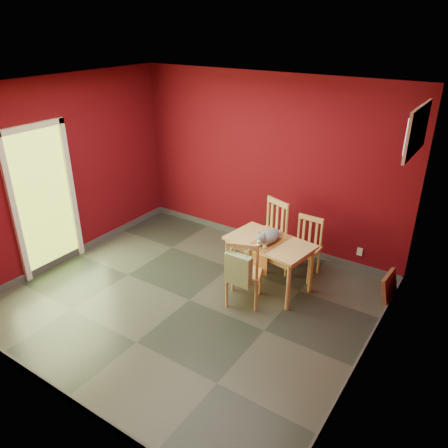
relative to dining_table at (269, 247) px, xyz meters
The scene contains 13 objects.
ground 1.27m from the dining_table, 128.82° to the right, with size 4.50×4.50×0.00m, color #2D342D.
room_shell 1.25m from the dining_table, 128.82° to the right, with size 4.50×4.50×4.50m.
doorway 3.23m from the dining_table, 156.56° to the right, with size 0.06×1.01×2.13m.
window 2.32m from the dining_table, ahead, with size 0.05×0.90×0.50m.
outlet_plate 1.47m from the dining_table, 51.17° to the left, with size 0.08×0.01×0.12m, color silver.
dining_table is the anchor object (origin of this frame).
table_runner 0.11m from the dining_table, 90.00° to the right, with size 0.39×0.68×0.32m.
chair_far_left 0.66m from the dining_table, 118.14° to the left, with size 0.59×0.59×0.99m.
chair_far_right 0.66m from the dining_table, 65.16° to the left, with size 0.41×0.41×0.86m.
chair_near 0.54m from the dining_table, 99.76° to the right, with size 0.57×0.57×0.94m.
tote_bag 0.73m from the dining_table, 92.95° to the right, with size 0.34×0.20×0.47m.
cat 0.21m from the dining_table, 98.20° to the right, with size 0.25×0.48×0.24m, color slate, non-canonical shape.
picture_frame 1.63m from the dining_table, 19.26° to the left, with size 0.16×0.43×0.42m.
Camera 1 is at (3.02, -3.73, 3.38)m, focal length 35.00 mm.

